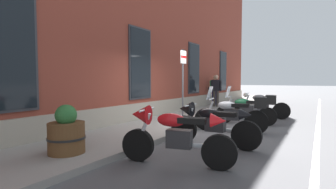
{
  "coord_description": "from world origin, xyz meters",
  "views": [
    {
      "loc": [
        -7.05,
        -3.24,
        1.51
      ],
      "look_at": [
        -0.36,
        0.87,
        1.06
      ],
      "focal_mm": 26.67,
      "sensor_mm": 36.0,
      "label": 1
    }
  ],
  "objects_px": {
    "parking_sign": "(183,75)",
    "pedestrian_dark_jacket": "(216,89)",
    "motorcycle_red_sport": "(172,133)",
    "motorcycle_black_sport": "(210,122)",
    "barrel_planter": "(66,134)",
    "motorcycle_silver_touring": "(234,113)",
    "motorcycle_green_touring": "(249,109)",
    "pedestrian_striped_shirt": "(215,88)",
    "motorcycle_grey_naked": "(261,106)"
  },
  "relations": [
    {
      "from": "motorcycle_green_touring",
      "to": "motorcycle_silver_touring",
      "type": "bearing_deg",
      "value": 177.36
    },
    {
      "from": "motorcycle_black_sport",
      "to": "parking_sign",
      "type": "bearing_deg",
      "value": 40.72
    },
    {
      "from": "motorcycle_silver_touring",
      "to": "barrel_planter",
      "type": "relative_size",
      "value": 2.26
    },
    {
      "from": "pedestrian_dark_jacket",
      "to": "motorcycle_grey_naked",
      "type": "bearing_deg",
      "value": -127.69
    },
    {
      "from": "motorcycle_grey_naked",
      "to": "barrel_planter",
      "type": "relative_size",
      "value": 2.26
    },
    {
      "from": "motorcycle_green_touring",
      "to": "motorcycle_red_sport",
      "type": "bearing_deg",
      "value": 177.93
    },
    {
      "from": "parking_sign",
      "to": "pedestrian_striped_shirt",
      "type": "bearing_deg",
      "value": 10.52
    },
    {
      "from": "motorcycle_silver_touring",
      "to": "parking_sign",
      "type": "xyz_separation_m",
      "value": [
        0.38,
        1.88,
        1.14
      ]
    },
    {
      "from": "motorcycle_black_sport",
      "to": "pedestrian_dark_jacket",
      "type": "bearing_deg",
      "value": 19.67
    },
    {
      "from": "motorcycle_grey_naked",
      "to": "parking_sign",
      "type": "relative_size",
      "value": 0.87
    },
    {
      "from": "parking_sign",
      "to": "pedestrian_dark_jacket",
      "type": "bearing_deg",
      "value": 7.84
    },
    {
      "from": "motorcycle_black_sport",
      "to": "barrel_planter",
      "type": "distance_m",
      "value": 3.07
    },
    {
      "from": "motorcycle_red_sport",
      "to": "pedestrian_dark_jacket",
      "type": "bearing_deg",
      "value": 15.81
    },
    {
      "from": "motorcycle_red_sport",
      "to": "parking_sign",
      "type": "distance_m",
      "value": 4.29
    },
    {
      "from": "barrel_planter",
      "to": "pedestrian_striped_shirt",
      "type": "bearing_deg",
      "value": 5.5
    },
    {
      "from": "motorcycle_silver_touring",
      "to": "pedestrian_striped_shirt",
      "type": "bearing_deg",
      "value": 25.63
    },
    {
      "from": "motorcycle_black_sport",
      "to": "barrel_planter",
      "type": "xyz_separation_m",
      "value": [
        -2.38,
        1.93,
        -0.05
      ]
    },
    {
      "from": "motorcycle_grey_naked",
      "to": "pedestrian_striped_shirt",
      "type": "xyz_separation_m",
      "value": [
        2.93,
        3.08,
        0.57
      ]
    },
    {
      "from": "parking_sign",
      "to": "barrel_planter",
      "type": "relative_size",
      "value": 2.61
    },
    {
      "from": "motorcycle_grey_naked",
      "to": "barrel_planter",
      "type": "height_order",
      "value": "barrel_planter"
    },
    {
      "from": "pedestrian_striped_shirt",
      "to": "parking_sign",
      "type": "distance_m",
      "value": 5.92
    },
    {
      "from": "pedestrian_dark_jacket",
      "to": "parking_sign",
      "type": "xyz_separation_m",
      "value": [
        -4.93,
        -0.68,
        0.63
      ]
    },
    {
      "from": "motorcycle_red_sport",
      "to": "pedestrian_dark_jacket",
      "type": "relative_size",
      "value": 1.25
    },
    {
      "from": "pedestrian_dark_jacket",
      "to": "motorcycle_green_touring",
      "type": "bearing_deg",
      "value": -145.64
    },
    {
      "from": "motorcycle_red_sport",
      "to": "motorcycle_green_touring",
      "type": "distance_m",
      "value": 4.83
    },
    {
      "from": "motorcycle_red_sport",
      "to": "motorcycle_silver_touring",
      "type": "relative_size",
      "value": 0.99
    },
    {
      "from": "motorcycle_silver_touring",
      "to": "pedestrian_striped_shirt",
      "type": "height_order",
      "value": "pedestrian_striped_shirt"
    },
    {
      "from": "motorcycle_silver_touring",
      "to": "motorcycle_grey_naked",
      "type": "distance_m",
      "value": 3.23
    },
    {
      "from": "motorcycle_black_sport",
      "to": "motorcycle_green_touring",
      "type": "relative_size",
      "value": 1.06
    },
    {
      "from": "pedestrian_dark_jacket",
      "to": "motorcycle_silver_touring",
      "type": "bearing_deg",
      "value": -154.23
    },
    {
      "from": "motorcycle_red_sport",
      "to": "motorcycle_green_touring",
      "type": "height_order",
      "value": "motorcycle_green_touring"
    },
    {
      "from": "parking_sign",
      "to": "motorcycle_black_sport",
      "type": "bearing_deg",
      "value": -139.28
    },
    {
      "from": "motorcycle_red_sport",
      "to": "motorcycle_green_touring",
      "type": "relative_size",
      "value": 1.03
    },
    {
      "from": "motorcycle_silver_touring",
      "to": "motorcycle_green_touring",
      "type": "relative_size",
      "value": 1.04
    },
    {
      "from": "motorcycle_black_sport",
      "to": "pedestrian_dark_jacket",
      "type": "relative_size",
      "value": 1.29
    },
    {
      "from": "motorcycle_black_sport",
      "to": "pedestrian_striped_shirt",
      "type": "xyz_separation_m",
      "value": [
        7.94,
        2.93,
        0.51
      ]
    },
    {
      "from": "pedestrian_striped_shirt",
      "to": "barrel_planter",
      "type": "bearing_deg",
      "value": -174.5
    },
    {
      "from": "motorcycle_silver_touring",
      "to": "motorcycle_green_touring",
      "type": "height_order",
      "value": "motorcycle_silver_touring"
    },
    {
      "from": "barrel_planter",
      "to": "motorcycle_red_sport",
      "type": "bearing_deg",
      "value": -66.81
    },
    {
      "from": "parking_sign",
      "to": "motorcycle_silver_touring",
      "type": "bearing_deg",
      "value": -101.28
    },
    {
      "from": "motorcycle_green_touring",
      "to": "barrel_planter",
      "type": "height_order",
      "value": "motorcycle_green_touring"
    },
    {
      "from": "motorcycle_silver_touring",
      "to": "motorcycle_green_touring",
      "type": "distance_m",
      "value": 1.46
    },
    {
      "from": "motorcycle_red_sport",
      "to": "motorcycle_black_sport",
      "type": "relative_size",
      "value": 0.97
    },
    {
      "from": "barrel_planter",
      "to": "motorcycle_green_touring",
      "type": "bearing_deg",
      "value": -19.86
    },
    {
      "from": "motorcycle_green_touring",
      "to": "barrel_planter",
      "type": "xyz_separation_m",
      "value": [
        -5.62,
        2.03,
        -0.05
      ]
    },
    {
      "from": "pedestrian_dark_jacket",
      "to": "parking_sign",
      "type": "bearing_deg",
      "value": -172.16
    },
    {
      "from": "motorcycle_black_sport",
      "to": "pedestrian_dark_jacket",
      "type": "height_order",
      "value": "pedestrian_dark_jacket"
    },
    {
      "from": "motorcycle_red_sport",
      "to": "barrel_planter",
      "type": "height_order",
      "value": "motorcycle_red_sport"
    },
    {
      "from": "motorcycle_black_sport",
      "to": "parking_sign",
      "type": "relative_size",
      "value": 0.89
    },
    {
      "from": "motorcycle_green_touring",
      "to": "motorcycle_grey_naked",
      "type": "distance_m",
      "value": 1.77
    }
  ]
}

